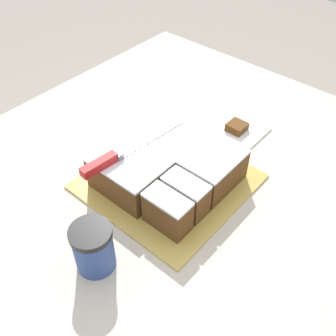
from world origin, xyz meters
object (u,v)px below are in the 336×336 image
Objects in this scene: coffee_cup at (93,248)px; cake_board at (168,181)px; brownie at (237,127)px; knife at (114,157)px; cake at (168,167)px.

cake_board is at bearing 8.43° from coffee_cup.
coffee_cup is 2.20× the size of brownie.
brownie is at bearing -9.12° from knife.
coffee_cup is at bearing -139.73° from knife.
coffee_cup is (-0.18, -0.12, -0.05)m from knife.
knife is 0.40m from brownie.
cake reaches higher than cake_board.
coffee_cup reaches higher than cake_board.
cake is 2.54× the size of coffee_cup.
cake reaches higher than brownie.
knife is 0.22m from coffee_cup.
cake_board is 0.28m from coffee_cup.
brownie is (0.28, -0.02, -0.03)m from cake.
brownie is (0.38, -0.10, -0.08)m from knife.
knife is at bearing 141.02° from cake.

